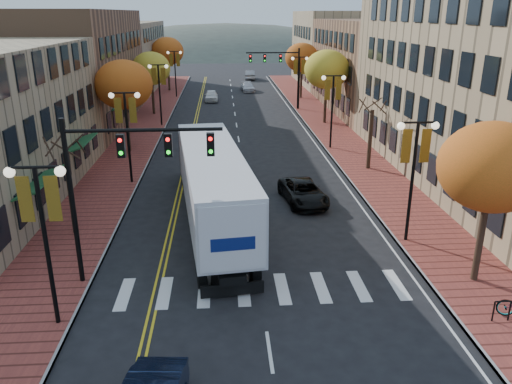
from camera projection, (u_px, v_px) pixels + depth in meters
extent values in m
plane|color=black|center=(265.00, 317.00, 18.57)|extent=(200.00, 200.00, 0.00)
cube|color=brown|center=(145.00, 129.00, 48.49)|extent=(4.00, 85.00, 0.15)
cube|color=brown|center=(327.00, 126.00, 49.63)|extent=(4.00, 85.00, 0.15)
cube|color=brown|center=(64.00, 69.00, 49.44)|extent=(12.00, 24.00, 11.00)
cube|color=#9E8966|center=(115.00, 56.00, 73.16)|extent=(12.00, 26.00, 9.50)
cube|color=brown|center=(394.00, 66.00, 57.49)|extent=(15.00, 24.00, 10.00)
cube|color=#9E8966|center=(348.00, 48.00, 77.98)|extent=(15.00, 20.00, 11.00)
cylinder|color=#382619|center=(71.00, 193.00, 24.75)|extent=(0.28, 0.28, 4.20)
cylinder|color=#382619|center=(127.00, 121.00, 39.66)|extent=(0.28, 0.28, 4.90)
ellipsoid|color=#EB5B1B|center=(124.00, 85.00, 38.69)|extent=(4.48, 4.48, 3.81)
cylinder|color=#382619|center=(153.00, 93.00, 54.74)|extent=(0.28, 0.28, 4.55)
ellipsoid|color=yellow|center=(151.00, 68.00, 53.84)|extent=(4.16, 4.16, 3.54)
cylinder|color=#382619|center=(169.00, 72.00, 71.56)|extent=(0.28, 0.28, 5.04)
ellipsoid|color=#EB5B1B|center=(167.00, 51.00, 70.56)|extent=(4.61, 4.61, 3.92)
cylinder|color=#382619|center=(482.00, 229.00, 20.20)|extent=(0.28, 0.28, 4.55)
ellipsoid|color=#EB5B1B|center=(492.00, 167.00, 19.31)|extent=(4.16, 4.16, 3.54)
cylinder|color=#382619|center=(370.00, 140.00, 35.28)|extent=(0.28, 0.28, 4.20)
cylinder|color=#382619|center=(325.00, 98.00, 50.19)|extent=(0.28, 0.28, 4.90)
ellipsoid|color=yellow|center=(327.00, 69.00, 49.22)|extent=(4.48, 4.48, 3.81)
cylinder|color=#382619|center=(301.00, 79.00, 65.24)|extent=(0.28, 0.28, 4.76)
ellipsoid|color=#EB5B1B|center=(302.00, 57.00, 64.30)|extent=(4.35, 4.35, 3.70)
cylinder|color=black|center=(47.00, 251.00, 17.08)|extent=(0.16, 0.16, 6.00)
cylinder|color=black|center=(34.00, 167.00, 16.06)|extent=(1.60, 0.10, 0.10)
sphere|color=#FFF2CC|center=(9.00, 172.00, 16.06)|extent=(0.36, 0.36, 0.36)
sphere|color=#FFF2CC|center=(60.00, 171.00, 16.17)|extent=(0.36, 0.36, 0.36)
cube|color=gold|center=(25.00, 199.00, 16.41)|extent=(0.45, 0.03, 1.60)
cube|color=gold|center=(53.00, 199.00, 16.46)|extent=(0.45, 0.03, 1.60)
cylinder|color=black|center=(128.00, 140.00, 32.10)|extent=(0.16, 0.16, 6.00)
cylinder|color=black|center=(124.00, 93.00, 31.09)|extent=(1.60, 0.10, 0.10)
sphere|color=#FFF2CC|center=(111.00, 95.00, 31.09)|extent=(0.36, 0.36, 0.36)
sphere|color=#FFF2CC|center=(137.00, 95.00, 31.19)|extent=(0.36, 0.36, 0.36)
cube|color=gold|center=(118.00, 110.00, 31.43)|extent=(0.45, 0.03, 1.60)
cube|color=gold|center=(133.00, 110.00, 31.49)|extent=(0.45, 0.03, 1.60)
cylinder|color=black|center=(160.00, 96.00, 49.01)|extent=(0.16, 0.16, 6.00)
cylinder|color=black|center=(158.00, 65.00, 47.99)|extent=(1.60, 0.10, 0.10)
sphere|color=#FFF2CC|center=(150.00, 66.00, 47.99)|extent=(0.36, 0.36, 0.36)
sphere|color=#FFF2CC|center=(166.00, 66.00, 48.09)|extent=(0.36, 0.36, 0.36)
cube|color=gold|center=(154.00, 76.00, 48.33)|extent=(0.45, 0.03, 1.60)
cube|color=gold|center=(163.00, 76.00, 48.39)|extent=(0.45, 0.03, 1.60)
cylinder|color=black|center=(175.00, 75.00, 65.91)|extent=(0.16, 0.16, 6.00)
cylinder|color=black|center=(174.00, 51.00, 64.89)|extent=(1.60, 0.10, 0.10)
sphere|color=#FFF2CC|center=(168.00, 53.00, 64.89)|extent=(0.36, 0.36, 0.36)
sphere|color=#FFF2CC|center=(180.00, 53.00, 65.00)|extent=(0.36, 0.36, 0.36)
cube|color=gold|center=(171.00, 60.00, 65.24)|extent=(0.45, 0.03, 1.60)
cube|color=gold|center=(178.00, 60.00, 65.29)|extent=(0.45, 0.03, 1.60)
cylinder|color=black|center=(412.00, 185.00, 23.67)|extent=(0.16, 0.16, 6.00)
cylinder|color=black|center=(419.00, 122.00, 22.65)|extent=(1.60, 0.10, 0.10)
sphere|color=#FFF2CC|center=(401.00, 126.00, 22.65)|extent=(0.36, 0.36, 0.36)
sphere|color=#FFF2CC|center=(435.00, 125.00, 22.75)|extent=(0.36, 0.36, 0.36)
cube|color=gold|center=(406.00, 146.00, 22.99)|extent=(0.45, 0.03, 1.60)
cube|color=gold|center=(425.00, 146.00, 23.05)|extent=(0.45, 0.03, 1.60)
cylinder|color=black|center=(332.00, 113.00, 40.57)|extent=(0.16, 0.16, 6.00)
cylinder|color=black|center=(334.00, 76.00, 39.55)|extent=(1.60, 0.10, 0.10)
sphere|color=#FFF2CC|center=(324.00, 78.00, 39.55)|extent=(0.36, 0.36, 0.36)
sphere|color=#FFF2CC|center=(344.00, 78.00, 39.66)|extent=(0.36, 0.36, 0.36)
cube|color=gold|center=(328.00, 90.00, 39.90)|extent=(0.45, 0.03, 1.60)
cube|color=gold|center=(339.00, 90.00, 39.95)|extent=(0.45, 0.03, 1.60)
cylinder|color=black|center=(299.00, 84.00, 57.47)|extent=(0.16, 0.16, 6.00)
cylinder|color=black|center=(300.00, 57.00, 56.46)|extent=(1.60, 0.10, 0.10)
sphere|color=#FFF2CC|center=(293.00, 58.00, 56.46)|extent=(0.36, 0.36, 0.36)
sphere|color=#FFF2CC|center=(307.00, 58.00, 56.56)|extent=(0.36, 0.36, 0.36)
cube|color=gold|center=(296.00, 67.00, 56.80)|extent=(0.45, 0.03, 1.60)
cube|color=gold|center=(303.00, 67.00, 56.86)|extent=(0.45, 0.03, 1.60)
cylinder|color=black|center=(73.00, 206.00, 19.73)|extent=(0.20, 0.20, 7.00)
cylinder|color=black|center=(144.00, 130.00, 18.91)|extent=(6.00, 0.14, 0.14)
cube|color=black|center=(121.00, 146.00, 19.06)|extent=(0.30, 0.25, 0.90)
sphere|color=#FF0C0C|center=(120.00, 140.00, 18.84)|extent=(0.16, 0.16, 0.16)
cube|color=black|center=(168.00, 145.00, 19.17)|extent=(0.30, 0.25, 0.90)
sphere|color=#FF0C0C|center=(168.00, 140.00, 18.95)|extent=(0.16, 0.16, 0.16)
cube|color=black|center=(211.00, 144.00, 19.27)|extent=(0.30, 0.25, 0.90)
sphere|color=#FF0C0C|center=(210.00, 139.00, 19.06)|extent=(0.16, 0.16, 0.16)
cylinder|color=black|center=(298.00, 80.00, 57.30)|extent=(0.20, 0.20, 7.00)
cylinder|color=black|center=(273.00, 53.00, 56.09)|extent=(6.00, 0.14, 0.14)
cube|color=black|center=(280.00, 58.00, 56.35)|extent=(0.30, 0.25, 0.90)
sphere|color=#FF0C0C|center=(281.00, 56.00, 56.14)|extent=(0.16, 0.16, 0.16)
cube|color=black|center=(265.00, 58.00, 56.24)|extent=(0.30, 0.25, 0.90)
sphere|color=#FF0C0C|center=(265.00, 56.00, 56.02)|extent=(0.16, 0.16, 0.16)
cube|color=black|center=(250.00, 58.00, 56.13)|extent=(0.30, 0.25, 0.90)
sphere|color=#FF0C0C|center=(250.00, 56.00, 55.92)|extent=(0.16, 0.16, 0.16)
cube|color=black|center=(214.00, 215.00, 25.63)|extent=(2.69, 13.80, 0.37)
cube|color=silver|center=(213.00, 181.00, 25.00)|extent=(4.37, 14.00, 2.97)
cube|color=black|center=(200.00, 156.00, 33.18)|extent=(3.01, 3.47, 2.65)
cylinder|color=black|center=(202.00, 276.00, 20.47)|extent=(0.49, 1.10, 1.06)
cylinder|color=black|center=(255.00, 271.00, 20.85)|extent=(0.49, 1.10, 1.06)
cylinder|color=black|center=(199.00, 261.00, 21.64)|extent=(0.49, 1.10, 1.06)
cylinder|color=black|center=(250.00, 257.00, 22.03)|extent=(0.49, 1.10, 1.06)
cylinder|color=black|center=(185.00, 180.00, 32.22)|extent=(0.49, 1.10, 1.06)
cylinder|color=black|center=(219.00, 178.00, 32.61)|extent=(0.49, 1.10, 1.06)
cylinder|color=black|center=(183.00, 169.00, 34.38)|extent=(0.49, 1.10, 1.06)
cylinder|color=black|center=(216.00, 168.00, 34.76)|extent=(0.49, 1.10, 1.06)
imported|color=black|center=(303.00, 192.00, 29.64)|extent=(2.79, 4.96, 1.31)
imported|color=white|center=(211.00, 96.00, 64.02)|extent=(1.72, 4.15, 1.41)
imported|color=#B3B4BC|center=(248.00, 87.00, 72.12)|extent=(2.06, 4.43, 1.25)
imported|color=#929399|center=(250.00, 75.00, 84.96)|extent=(1.99, 4.73, 1.52)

